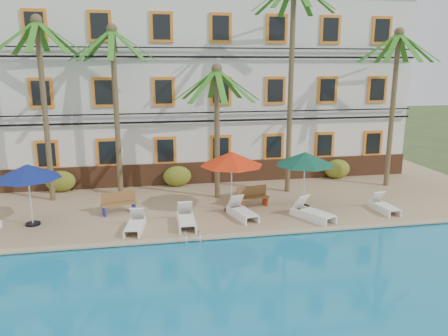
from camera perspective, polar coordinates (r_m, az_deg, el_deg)
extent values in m
plane|color=#384C23|center=(17.58, -1.26, -8.71)|extent=(100.00, 100.00, 0.00)
cube|color=tan|center=(22.22, -3.35, -3.65)|extent=(30.00, 12.00, 0.25)
cube|color=tan|center=(16.66, -0.76, -8.96)|extent=(30.00, 0.35, 0.06)
cube|color=silver|center=(26.26, -4.91, 10.32)|extent=(25.00, 6.00, 10.00)
cube|color=brown|center=(23.88, -3.96, -0.65)|extent=(25.00, 0.12, 1.20)
cube|color=orange|center=(23.97, -22.12, 1.63)|extent=(1.15, 0.10, 1.50)
cube|color=black|center=(23.93, -22.15, 1.61)|extent=(0.85, 0.04, 1.20)
cube|color=orange|center=(23.55, -14.96, 1.97)|extent=(1.15, 0.10, 1.50)
cube|color=black|center=(23.50, -14.97, 1.95)|extent=(0.85, 0.04, 1.20)
cube|color=orange|center=(23.50, -7.65, 2.28)|extent=(1.15, 0.10, 1.50)
cube|color=black|center=(23.45, -7.65, 2.26)|extent=(0.85, 0.04, 1.20)
cube|color=orange|center=(23.82, -0.43, 2.55)|extent=(1.15, 0.10, 1.50)
cube|color=black|center=(23.78, -0.41, 2.53)|extent=(0.85, 0.04, 1.20)
cube|color=orange|center=(24.52, 6.50, 2.77)|extent=(1.15, 0.10, 1.50)
cube|color=black|center=(24.47, 6.53, 2.75)|extent=(0.85, 0.04, 1.20)
cube|color=orange|center=(25.55, 12.96, 2.94)|extent=(1.15, 0.10, 1.50)
cube|color=black|center=(25.51, 13.00, 2.92)|extent=(0.85, 0.04, 1.20)
cube|color=orange|center=(26.88, 18.85, 3.07)|extent=(1.15, 0.10, 1.50)
cube|color=black|center=(26.84, 18.90, 3.05)|extent=(0.85, 0.04, 1.20)
cube|color=orange|center=(23.60, -22.78, 9.02)|extent=(1.15, 0.10, 1.50)
cube|color=black|center=(23.55, -22.81, 9.01)|extent=(0.85, 0.04, 1.20)
cube|color=orange|center=(23.16, -15.43, 9.51)|extent=(1.15, 0.10, 1.50)
cube|color=black|center=(23.11, -15.44, 9.50)|extent=(0.85, 0.04, 1.20)
cube|color=orange|center=(23.11, -7.89, 9.85)|extent=(1.15, 0.10, 1.50)
cube|color=black|center=(23.06, -7.89, 9.84)|extent=(0.85, 0.04, 1.20)
cube|color=orange|center=(23.45, -0.44, 10.02)|extent=(1.15, 0.10, 1.50)
cube|color=black|center=(23.40, -0.42, 10.01)|extent=(0.85, 0.04, 1.20)
cube|color=orange|center=(24.15, 6.69, 10.02)|extent=(1.15, 0.10, 1.50)
cube|color=black|center=(24.11, 6.73, 10.02)|extent=(0.85, 0.04, 1.20)
cube|color=orange|center=(25.20, 13.33, 9.89)|extent=(1.15, 0.10, 1.50)
cube|color=black|center=(25.15, 13.37, 9.88)|extent=(0.85, 0.04, 1.20)
cube|color=orange|center=(26.54, 19.35, 9.66)|extent=(1.15, 0.10, 1.50)
cube|color=black|center=(26.50, 19.41, 9.65)|extent=(0.85, 0.04, 1.20)
cube|color=orange|center=(23.64, -23.50, 16.76)|extent=(1.15, 0.10, 1.50)
cube|color=black|center=(23.59, -23.53, 16.77)|extent=(0.85, 0.04, 1.20)
cube|color=orange|center=(23.20, -15.93, 17.41)|extent=(1.15, 0.10, 1.50)
cube|color=black|center=(23.15, -15.94, 17.42)|extent=(0.85, 0.04, 1.20)
cube|color=orange|center=(23.15, -8.15, 17.77)|extent=(1.15, 0.10, 1.50)
cube|color=black|center=(23.10, -8.15, 17.78)|extent=(0.85, 0.04, 1.20)
cube|color=orange|center=(23.48, -0.45, 17.83)|extent=(1.15, 0.10, 1.50)
cube|color=black|center=(23.43, -0.43, 17.84)|extent=(0.85, 0.04, 1.20)
cube|color=orange|center=(24.19, 6.91, 17.61)|extent=(1.15, 0.10, 1.50)
cube|color=black|center=(24.14, 6.94, 17.62)|extent=(0.85, 0.04, 1.20)
cube|color=orange|center=(25.23, 13.73, 17.16)|extent=(1.15, 0.10, 1.50)
cube|color=black|center=(25.19, 13.78, 17.16)|extent=(0.85, 0.04, 1.20)
cube|color=orange|center=(26.58, 19.90, 16.55)|extent=(1.15, 0.10, 1.50)
cube|color=black|center=(26.53, 19.95, 16.55)|extent=(0.85, 0.04, 1.20)
cube|color=black|center=(23.22, -4.03, 6.11)|extent=(25.00, 0.08, 0.10)
cube|color=black|center=(23.17, -4.05, 7.22)|extent=(25.00, 0.08, 0.06)
cube|color=black|center=(23.05, -4.17, 14.28)|extent=(25.00, 0.08, 0.10)
cube|color=black|center=(23.06, -4.19, 15.40)|extent=(25.00, 0.08, 0.06)
cylinder|color=brown|center=(21.88, -22.33, 6.54)|extent=(0.26, 0.26, 8.28)
sphere|color=brown|center=(21.86, -23.32, 17.37)|extent=(0.50, 0.50, 0.50)
cube|color=#296F1A|center=(22.80, -22.59, 15.37)|extent=(0.28, 2.05, 1.48)
cube|color=#296F1A|center=(22.66, -24.58, 15.21)|extent=(1.65, 1.65, 1.48)
cube|color=#296F1A|center=(22.03, -25.80, 15.19)|extent=(2.05, 0.28, 1.48)
cube|color=#296F1A|center=(21.27, -25.51, 15.33)|extent=(1.65, 1.65, 1.48)
cube|color=#296F1A|center=(20.81, -23.74, 15.57)|extent=(0.28, 2.05, 1.48)
cube|color=#296F1A|center=(20.97, -21.58, 15.73)|extent=(1.65, 1.65, 1.48)
cube|color=#296F1A|center=(21.62, -20.41, 15.72)|extent=(2.05, 0.28, 1.48)
cube|color=#296F1A|center=(22.38, -20.88, 15.57)|extent=(1.65, 1.65, 1.48)
cylinder|color=brown|center=(21.90, -13.86, 6.75)|extent=(0.26, 0.26, 7.98)
sphere|color=brown|center=(21.83, -14.46, 17.21)|extent=(0.50, 0.50, 0.50)
cube|color=#296F1A|center=(22.80, -14.19, 15.20)|extent=(0.28, 2.05, 1.48)
cube|color=#296F1A|center=(22.56, -16.11, 15.11)|extent=(1.65, 1.65, 1.48)
cube|color=#296F1A|center=(21.87, -17.09, 15.12)|extent=(2.05, 0.28, 1.48)
cube|color=#296F1A|center=(21.13, -16.48, 15.25)|extent=(1.65, 1.65, 1.48)
cube|color=#296F1A|center=(20.78, -14.52, 15.41)|extent=(0.28, 2.05, 1.48)
cube|color=#296F1A|center=(21.04, -12.45, 15.48)|extent=(1.65, 1.65, 1.48)
cube|color=#296F1A|center=(21.76, -11.58, 15.44)|extent=(2.05, 0.28, 1.48)
cube|color=#296F1A|center=(22.48, -12.34, 15.33)|extent=(1.65, 1.65, 1.48)
cylinder|color=brown|center=(20.85, -0.92, 4.32)|extent=(0.26, 0.26, 6.18)
sphere|color=brown|center=(20.59, -0.95, 12.84)|extent=(0.50, 0.50, 0.50)
cube|color=#296F1A|center=(21.61, -1.40, 10.93)|extent=(0.28, 2.05, 1.48)
cube|color=#296F1A|center=(21.21, -3.22, 10.87)|extent=(1.65, 1.65, 1.48)
cube|color=#296F1A|center=(20.47, -3.80, 10.77)|extent=(2.05, 0.28, 1.48)
cube|color=#296F1A|center=(19.79, -2.68, 10.70)|extent=(1.65, 1.65, 1.48)
cube|color=#296F1A|center=(19.61, -0.44, 10.69)|extent=(0.28, 2.05, 1.48)
cube|color=#296F1A|center=(20.04, 1.46, 10.74)|extent=(1.65, 1.65, 1.48)
cube|color=#296F1A|center=(20.80, 1.86, 10.83)|extent=(2.05, 0.28, 1.48)
cube|color=#296F1A|center=(21.45, 0.66, 10.91)|extent=(1.65, 1.65, 1.48)
cylinder|color=brown|center=(21.93, 8.68, 9.94)|extent=(0.26, 0.26, 10.23)
cylinder|color=brown|center=(24.53, 21.12, 6.87)|extent=(0.26, 0.26, 7.94)
sphere|color=brown|center=(24.47, 21.92, 16.13)|extent=(0.50, 0.50, 0.50)
cube|color=#296F1A|center=(25.31, 20.52, 14.46)|extent=(0.28, 2.05, 1.48)
cube|color=#296F1A|center=(24.69, 19.41, 14.59)|extent=(1.65, 1.65, 1.48)
cube|color=#296F1A|center=(23.92, 19.64, 14.64)|extent=(2.05, 0.28, 1.48)
cube|color=#296F1A|center=(23.45, 21.18, 14.56)|extent=(1.65, 1.65, 1.48)
cube|color=#296F1A|center=(23.58, 23.10, 14.39)|extent=(0.28, 2.05, 1.48)
cube|color=#296F1A|center=(24.22, 24.17, 14.24)|extent=(1.65, 1.65, 1.48)
cube|color=#296F1A|center=(24.98, 23.80, 14.21)|extent=(2.05, 0.28, 1.48)
cube|color=#296F1A|center=(25.42, 22.31, 14.30)|extent=(1.65, 1.65, 1.48)
ellipsoid|color=#205819|center=(23.81, -20.59, -1.65)|extent=(1.50, 0.90, 1.10)
ellipsoid|color=#205819|center=(23.48, -6.13, -1.06)|extent=(1.50, 0.90, 1.10)
ellipsoid|color=#205819|center=(25.80, 14.56, -0.11)|extent=(1.50, 0.90, 1.10)
cylinder|color=black|center=(19.52, -23.68, -6.69)|extent=(0.59, 0.59, 0.08)
cylinder|color=silver|center=(19.16, -24.01, -3.28)|extent=(0.06, 0.06, 2.51)
cone|color=navy|center=(18.92, -24.29, -0.39)|extent=(2.61, 2.61, 0.57)
sphere|color=silver|center=(18.86, -24.38, 0.54)|extent=(0.10, 0.10, 0.10)
cylinder|color=black|center=(19.55, 0.97, -5.48)|extent=(0.62, 0.62, 0.09)
cylinder|color=silver|center=(19.18, 0.99, -1.84)|extent=(0.06, 0.06, 2.66)
cone|color=red|center=(18.93, 1.00, 1.24)|extent=(2.77, 2.77, 0.61)
sphere|color=silver|center=(18.87, 1.00, 2.23)|extent=(0.10, 0.10, 0.10)
cylinder|color=black|center=(20.34, 10.27, -4.96)|extent=(0.60, 0.60, 0.09)
cylinder|color=silver|center=(19.99, 10.42, -1.60)|extent=(0.06, 0.06, 2.56)
cone|color=#0E4735|center=(19.76, 10.54, 1.24)|extent=(2.66, 2.66, 0.59)
sphere|color=silver|center=(19.70, 10.58, 2.15)|extent=(0.10, 0.10, 0.10)
cube|color=white|center=(17.35, -11.70, -7.38)|extent=(0.74, 1.27, 0.06)
cube|color=white|center=(18.04, -11.26, -5.83)|extent=(0.62, 0.52, 0.60)
cube|color=white|center=(17.66, -12.43, -7.58)|extent=(0.33, 1.69, 0.28)
cube|color=white|center=(17.57, -10.65, -7.61)|extent=(0.33, 1.69, 0.28)
cube|color=white|center=(17.52, -4.90, -6.83)|extent=(0.63, 1.33, 0.06)
cube|color=white|center=(18.31, -5.15, -5.17)|extent=(0.62, 0.50, 0.66)
cube|color=white|center=(17.80, -5.94, -7.11)|extent=(0.10, 1.88, 0.30)
cube|color=white|center=(17.84, -3.97, -7.02)|extent=(0.10, 1.88, 0.30)
cube|color=white|center=(18.42, 2.76, -5.79)|extent=(0.91, 1.41, 0.06)
cube|color=white|center=(19.11, 1.50, -4.35)|extent=(0.70, 0.62, 0.65)
cube|color=white|center=(18.55, 1.56, -6.19)|extent=(0.53, 1.80, 0.30)
cube|color=white|center=(18.82, 3.20, -5.93)|extent=(0.53, 1.80, 0.30)
cube|color=white|center=(18.65, 12.15, -5.78)|extent=(1.21, 1.52, 0.06)
cube|color=white|center=(19.16, 9.98, -4.40)|extent=(0.80, 0.75, 0.69)
cube|color=white|center=(18.63, 10.86, -6.32)|extent=(0.98, 1.77, 0.32)
cube|color=white|center=(19.10, 12.12, -5.89)|extent=(0.98, 1.77, 0.32)
cube|color=white|center=(20.48, 20.55, -4.76)|extent=(0.62, 1.22, 0.05)
cube|color=white|center=(21.06, 19.34, -3.57)|extent=(0.57, 0.47, 0.59)
cube|color=white|center=(20.55, 19.53, -5.06)|extent=(0.17, 1.68, 0.27)
cube|color=white|center=(20.85, 20.78, -4.90)|extent=(0.17, 1.68, 0.27)
cube|color=olive|center=(19.64, -13.57, -4.59)|extent=(1.57, 0.84, 0.06)
cube|color=olive|center=(19.77, -13.76, -3.67)|extent=(1.46, 0.46, 0.45)
cube|color=#1A2094|center=(19.60, -15.39, -5.46)|extent=(0.20, 0.45, 0.40)
cube|color=#1A2094|center=(19.85, -11.70, -5.00)|extent=(0.20, 0.45, 0.40)
cube|color=olive|center=(20.02, 3.77, -3.90)|extent=(1.56, 0.76, 0.06)
cube|color=olive|center=(20.13, 3.50, -3.00)|extent=(1.48, 0.38, 0.45)
cube|color=red|center=(19.82, 2.07, -4.76)|extent=(0.17, 0.46, 0.40)
cube|color=red|center=(20.38, 5.40, -4.30)|extent=(0.17, 0.46, 0.40)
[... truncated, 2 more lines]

